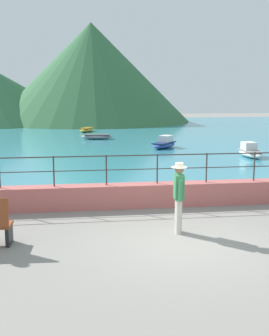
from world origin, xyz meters
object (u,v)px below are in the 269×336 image
boat_3 (87,130)px  boat_4 (250,152)px  person_walking (179,194)px  boat_0 (97,136)px  boat_1 (164,144)px

boat_3 → boat_4: boat_4 is taller
boat_3 → person_walking: bearing=-86.5°
boat_3 → boat_4: 17.82m
person_walking → boat_4: bearing=59.5°
boat_0 → boat_1: bearing=-55.1°
person_walking → boat_0: 21.03m
boat_0 → boat_4: size_ratio=1.04×
person_walking → boat_1: bearing=79.5°
boat_1 → boat_4: 5.61m
boat_4 → person_walking: bearing=-120.5°
person_walking → boat_0: person_walking is taller
boat_0 → boat_4: 12.39m
boat_4 → boat_3: bearing=117.8°
person_walking → boat_0: (-1.04, 20.99, -0.72)m
boat_1 → boat_4: same height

